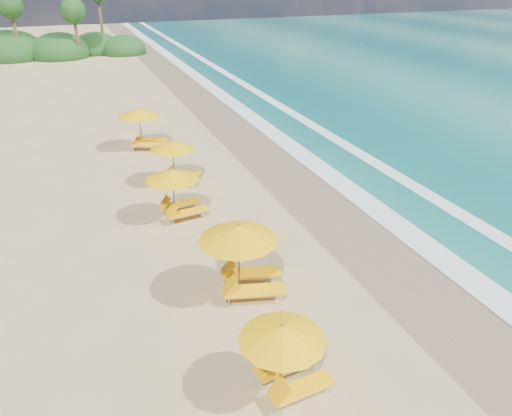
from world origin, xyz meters
The scene contains 9 objects.
ground centered at (0.00, 0.00, 0.00)m, with size 160.00×160.00×0.00m, color tan.
wet_sand centered at (4.00, 0.00, 0.01)m, with size 4.00×160.00×0.01m, color #8C7653.
surf_foam centered at (6.70, 0.00, 0.03)m, with size 4.00×160.00×0.01m.
station_1 centered at (-1.97, -7.08, 1.16)m, with size 2.34×2.19×2.06m.
station_2 centered at (-1.56, -3.10, 1.37)m, with size 3.06×2.97×2.45m.
station_3 centered at (-2.33, 2.63, 1.21)m, with size 2.50×2.36×2.15m.
station_4 centered at (-1.57, 6.06, 1.17)m, with size 2.74×2.71×2.09m.
station_5 centered at (-2.20, 11.48, 1.30)m, with size 3.03×2.99×2.33m.
treeline centered at (-9.94, 45.51, 1.00)m, with size 25.80×8.80×9.74m.
Camera 1 is at (-5.67, -14.60, 9.11)m, focal length 33.59 mm.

